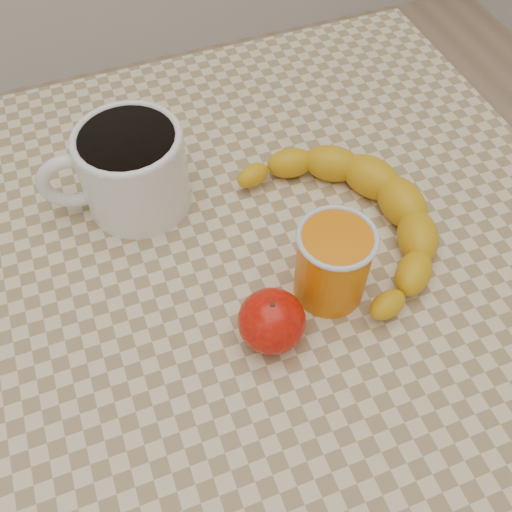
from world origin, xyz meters
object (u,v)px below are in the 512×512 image
object	(u,v)px
coffee_mug	(130,167)
orange_juice_glass	(333,263)
banana	(350,216)
table	(256,307)
apple	(272,321)

from	to	relation	value
coffee_mug	orange_juice_glass	distance (m)	0.25
coffee_mug	banana	bearing A→B (deg)	-31.09
coffee_mug	orange_juice_glass	world-z (taller)	coffee_mug
coffee_mug	orange_juice_glass	size ratio (longest dim) A/B	1.89
coffee_mug	banana	distance (m)	0.25
table	coffee_mug	bearing A→B (deg)	124.78
orange_juice_glass	apple	size ratio (longest dim) A/B	1.23
table	banana	size ratio (longest dim) A/B	2.47
apple	banana	size ratio (longest dim) A/B	0.23
apple	table	bearing A→B (deg)	79.27
table	banana	world-z (taller)	banana
table	coffee_mug	size ratio (longest dim) A/B	4.56
table	orange_juice_glass	size ratio (longest dim) A/B	8.63
table	apple	xyz separation A→B (m)	(-0.02, -0.09, 0.12)
orange_juice_glass	apple	bearing A→B (deg)	-158.23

